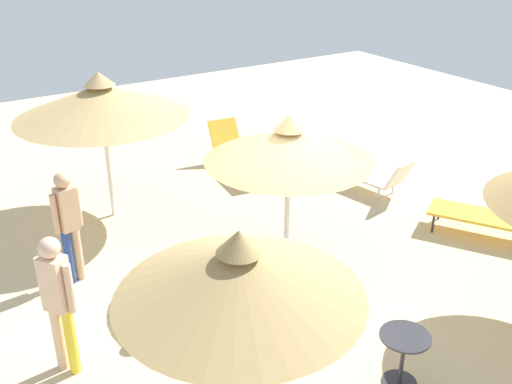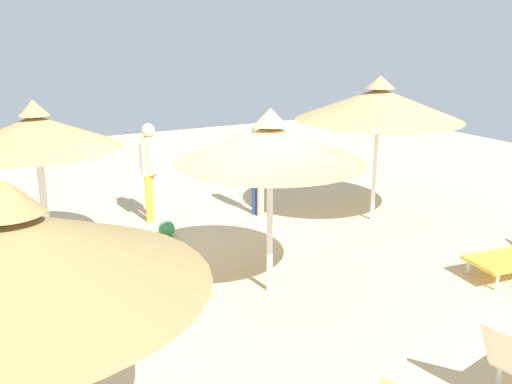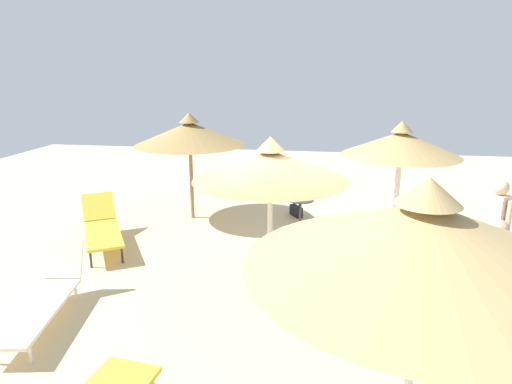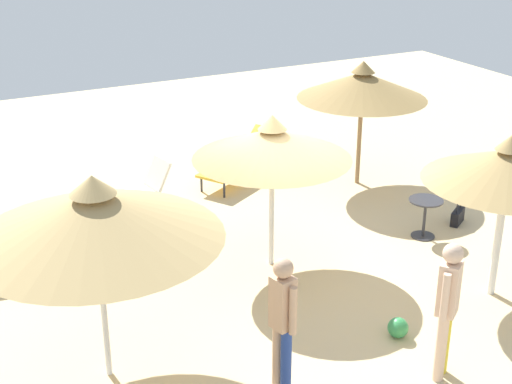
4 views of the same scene
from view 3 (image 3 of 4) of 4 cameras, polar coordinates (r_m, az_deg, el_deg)
The scene contains 12 objects.
ground at distance 7.77m, azimuth 4.18°, elevation -10.92°, with size 24.00×24.00×0.10m, color beige.
parasol_umbrella_edge at distance 9.23m, azimuth 17.92°, elevation 5.84°, with size 2.31×2.31×2.43m.
parasol_umbrella_far_left at distance 3.80m, azimuth 20.55°, elevation -5.27°, with size 2.90×2.90×2.59m.
parasol_umbrella_near_right at distance 6.77m, azimuth 1.84°, elevation 3.40°, with size 2.38×2.38×2.42m.
parasol_umbrella_back at distance 10.26m, azimuth -8.42°, elevation 7.37°, with size 2.49×2.49×2.45m.
lounge_chair_near_left at distance 7.01m, azimuth -25.32°, elevation -11.96°, with size 2.13×0.92×0.83m.
lounge_chair_far_right at distance 9.33m, azimuth -19.02°, elevation -4.07°, with size 2.22×1.68×0.82m.
person_standing_center at distance 7.89m, azimuth 28.09°, elevation -3.91°, with size 0.39×0.34×1.78m.
person_standing_edge at distance 6.08m, azimuth 27.68°, elevation -9.78°, with size 0.27×0.43×1.73m.
handbag at distance 10.70m, azimuth 5.12°, elevation -2.31°, with size 0.42×0.34×0.45m.
side_table_round at distance 9.77m, azimuth 5.66°, elevation -2.13°, with size 0.57×0.57×0.68m.
beach_ball at distance 8.00m, azimuth 20.97°, elevation -9.69°, with size 0.28×0.28×0.28m, color #338C4C.
Camera 3 is at (-6.95, -0.53, 3.39)m, focal length 31.50 mm.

